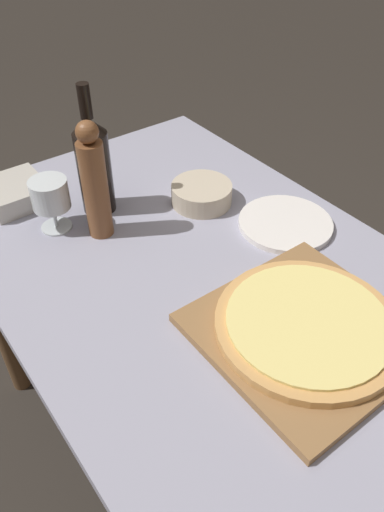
{
  "coord_description": "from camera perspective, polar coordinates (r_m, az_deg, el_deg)",
  "views": [
    {
      "loc": [
        -0.5,
        -0.57,
        1.5
      ],
      "look_at": [
        -0.04,
        0.05,
        0.84
      ],
      "focal_mm": 35.0,
      "sensor_mm": 36.0,
      "label": 1
    }
  ],
  "objects": [
    {
      "name": "small_bowl",
      "position": [
        1.26,
        1.11,
        7.12
      ],
      "size": [
        0.15,
        0.15,
        0.05
      ],
      "color": "beige",
      "rests_on": "dining_table"
    },
    {
      "name": "pepper_mill",
      "position": [
        1.12,
        -11.06,
        8.15
      ],
      "size": [
        0.06,
        0.06,
        0.28
      ],
      "color": "brown",
      "rests_on": "dining_table"
    },
    {
      "name": "ground_plane",
      "position": [
        1.68,
        2.19,
        -22.81
      ],
      "size": [
        12.0,
        12.0,
        0.0
      ],
      "primitive_type": "plane",
      "color": "#2D2823"
    },
    {
      "name": "pizza",
      "position": [
        0.95,
        13.05,
        -7.59
      ],
      "size": [
        0.34,
        0.34,
        0.02
      ],
      "color": "tan",
      "rests_on": "cutting_board"
    },
    {
      "name": "wine_glass",
      "position": [
        1.18,
        -15.91,
        6.64
      ],
      "size": [
        0.09,
        0.09,
        0.13
      ],
      "color": "silver",
      "rests_on": "dining_table"
    },
    {
      "name": "dinner_plate",
      "position": [
        1.21,
        10.62,
        3.68
      ],
      "size": [
        0.22,
        0.22,
        0.01
      ],
      "color": "white",
      "rests_on": "dining_table"
    },
    {
      "name": "wine_bottle",
      "position": [
        1.21,
        -11.16,
        10.3
      ],
      "size": [
        0.08,
        0.08,
        0.32
      ],
      "color": "black",
      "rests_on": "dining_table"
    },
    {
      "name": "cutting_board",
      "position": [
        0.96,
        12.87,
        -8.41
      ],
      "size": [
        0.37,
        0.36,
        0.02
      ],
      "color": "olive",
      "rests_on": "dining_table"
    },
    {
      "name": "food_container",
      "position": [
        1.34,
        -19.54,
        6.87
      ],
      "size": [
        0.14,
        0.15,
        0.05
      ],
      "color": "#BCB7AD",
      "rests_on": "dining_table"
    },
    {
      "name": "dining_table",
      "position": [
        1.12,
        3.05,
        -7.22
      ],
      "size": [
        0.82,
        1.4,
        0.78
      ],
      "color": "#9393A8",
      "rests_on": "ground_plane"
    }
  ]
}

